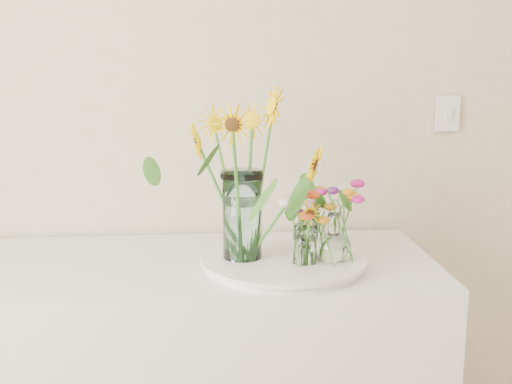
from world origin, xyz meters
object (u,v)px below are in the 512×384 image
Objects in this scene: tray at (283,263)px; small_vase_b at (334,238)px; small_vase_a at (305,245)px; mason_jar at (242,215)px; small_vase_c at (308,233)px.

tray is 0.16m from small_vase_b.
small_vase_a reaches higher than tray.
small_vase_b is at bearing -10.41° from mason_jar.
small_vase_c is at bearing 42.41° from tray.
small_vase_a is at bearing -47.90° from tray.
small_vase_a is 0.80× the size of small_vase_b.
small_vase_b is 1.35× the size of small_vase_c.
tray is 1.75× the size of mason_jar.
mason_jar reaches higher than small_vase_a.
small_vase_b is (0.14, -0.04, 0.08)m from tray.
small_vase_a is 0.14m from small_vase_c.
mason_jar is (-0.12, 0.00, 0.14)m from tray.
tray is at bearing -137.59° from small_vase_c.
tray is at bearing 132.10° from small_vase_a.
small_vase_a is (0.17, -0.06, -0.07)m from mason_jar.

